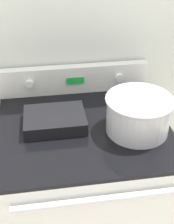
{
  "coord_description": "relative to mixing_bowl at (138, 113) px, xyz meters",
  "views": [
    {
      "loc": [
        -0.15,
        -0.78,
        1.74
      ],
      "look_at": [
        0.02,
        0.36,
        0.99
      ],
      "focal_mm": 50.0,
      "sensor_mm": 36.0,
      "label": 1
    }
  ],
  "objects": [
    {
      "name": "kitchen_wall",
      "position": [
        -0.23,
        0.44,
        0.23
      ],
      "size": [
        8.0,
        0.05,
        2.5
      ],
      "color": "silver",
      "rests_on": "ground_plane"
    },
    {
      "name": "stove_range",
      "position": [
        -0.23,
        0.07,
        -0.55
      ],
      "size": [
        0.77,
        0.71,
        0.93
      ],
      "color": "silver",
      "rests_on": "ground_plane"
    },
    {
      "name": "control_panel",
      "position": [
        -0.23,
        0.38,
        -0.02
      ],
      "size": [
        0.77,
        0.07,
        0.15
      ],
      "color": "silver",
      "rests_on": "stove_range"
    },
    {
      "name": "mixing_bowl",
      "position": [
        0.0,
        0.0,
        0.0
      ],
      "size": [
        0.29,
        0.29,
        0.16
      ],
      "color": "silver",
      "rests_on": "stove_range"
    },
    {
      "name": "casserole_dish",
      "position": [
        -0.35,
        0.09,
        -0.06
      ],
      "size": [
        0.27,
        0.2,
        0.06
      ],
      "color": "black",
      "rests_on": "stove_range"
    },
    {
      "name": "ladle",
      "position": [
        0.14,
        0.15,
        -0.06
      ],
      "size": [
        0.07,
        0.26,
        0.07
      ],
      "color": "#333338",
      "rests_on": "stove_range"
    }
  ]
}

